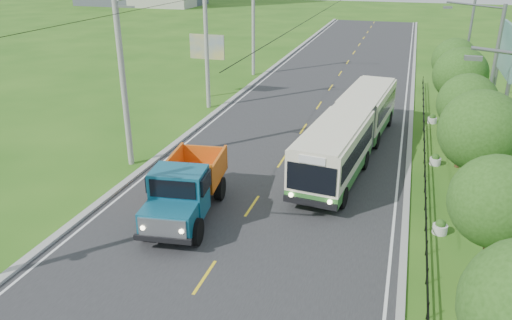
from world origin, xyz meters
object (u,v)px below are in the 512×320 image
at_px(planter_near, 440,227).
at_px(bus, 352,127).
at_px(tree_third, 481,134).
at_px(tree_back, 455,62).
at_px(streetlight_far, 466,42).
at_px(planter_far, 432,119).
at_px(billboard_right, 506,57).
at_px(planter_mid, 435,160).
at_px(pole_near, 123,77).
at_px(streetlight_mid, 488,84).
at_px(tree_fifth, 461,77).
at_px(dump_truck, 186,186).
at_px(billboard_left, 207,51).
at_px(tree_fourth, 468,106).
at_px(pole_mid, 207,42).
at_px(tree_second, 497,205).
at_px(pole_far, 254,23).

relative_size(planter_near, bus, 0.04).
distance_m(planter_near, bus, 9.31).
relative_size(tree_third, tree_back, 1.09).
distance_m(tree_back, streetlight_far, 2.37).
bearing_deg(planter_far, billboard_right, -28.39).
bearing_deg(planter_mid, pole_near, -163.48).
distance_m(streetlight_mid, billboard_right, 6.24).
relative_size(pole_near, planter_far, 14.93).
relative_size(tree_fifth, dump_truck, 0.86).
bearing_deg(streetlight_far, billboard_left, -168.77).
distance_m(tree_fourth, bus, 6.38).
height_order(streetlight_far, planter_near, streetlight_far).
xyz_separation_m(pole_near, tree_back, (18.12, 17.14, -1.44)).
bearing_deg(pole_mid, tree_fourth, -20.74).
xyz_separation_m(tree_second, streetlight_far, (0.79, 25.86, 1.38)).
distance_m(pole_mid, tree_third, 22.25).
distance_m(pole_near, planter_mid, 18.23).
xyz_separation_m(pole_mid, planter_mid, (16.86, -7.00, -4.81)).
bearing_deg(planter_far, planter_mid, -90.00).
xyz_separation_m(tree_second, streetlight_mid, (0.79, 11.86, 1.38)).
relative_size(tree_back, dump_truck, 0.81).
bearing_deg(planter_far, tree_fourth, -80.92).
relative_size(streetlight_far, planter_near, 13.54).
height_order(tree_third, billboard_right, billboard_right).
height_order(planter_far, bus, bus).
bearing_deg(dump_truck, billboard_right, 39.33).
distance_m(tree_back, planter_near, 20.46).
bearing_deg(tree_back, tree_second, -90.00).
bearing_deg(billboard_left, planter_far, -6.31).
distance_m(tree_fourth, planter_near, 8.87).
xyz_separation_m(planter_mid, billboard_right, (3.70, 6.00, 5.06)).
distance_m(pole_mid, billboard_right, 20.59).
relative_size(tree_fourth, streetlight_far, 0.60).
relative_size(tree_third, tree_fourth, 1.11).
xyz_separation_m(billboard_left, dump_truck, (6.89, -19.79, -2.32)).
distance_m(pole_mid, streetlight_far, 20.16).
distance_m(planter_near, planter_mid, 8.00).
relative_size(pole_near, bus, 0.62).
height_order(pole_near, planter_near, pole_near).
bearing_deg(streetlight_far, planter_mid, -98.30).
relative_size(pole_far, tree_second, 1.89).
bearing_deg(tree_fourth, pole_mid, 159.26).
relative_size(pole_mid, planter_far, 14.93).
xyz_separation_m(pole_near, tree_fifth, (18.12, 11.14, -1.24)).
bearing_deg(tree_second, billboard_left, 131.52).
bearing_deg(planter_near, tree_third, 59.59).
xyz_separation_m(pole_near, pole_mid, (0.00, 12.00, 0.00)).
bearing_deg(planter_mid, bus, -177.29).
relative_size(pole_mid, tree_fifth, 1.72).
relative_size(streetlight_mid, bus, 0.56).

